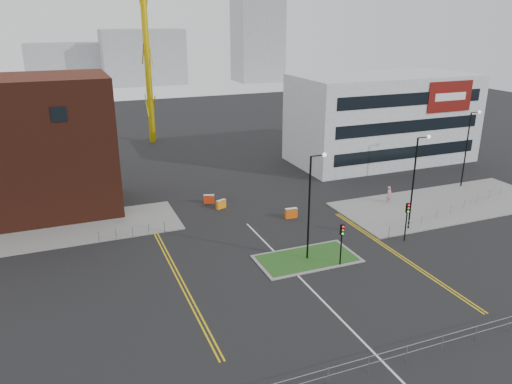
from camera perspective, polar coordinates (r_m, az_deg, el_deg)
ground at (r=35.92m, az=9.00°, el=-13.52°), size 200.00×200.00×0.00m
pavement_left at (r=51.47m, az=-24.53°, el=-4.51°), size 28.00×8.00×0.12m
pavement_right at (r=58.27m, az=20.75°, el=-1.28°), size 24.00×10.00×0.12m
island_kerb at (r=42.78m, az=5.86°, el=-7.59°), size 8.60×4.60×0.08m
grass_island at (r=42.77m, az=5.86°, el=-7.56°), size 8.00×4.00×0.12m
office_block at (r=72.59m, az=14.22°, el=8.18°), size 25.00×12.20×12.00m
streetlamp_island at (r=40.74m, az=6.39°, el=-0.78°), size 1.46×0.36×9.18m
streetlamp_right_near at (r=48.82m, az=17.80°, el=1.82°), size 1.46×0.36×9.18m
streetlamp_right_far at (r=63.75m, az=23.11°, el=5.17°), size 1.46×0.36×9.18m
traffic_light_island at (r=41.04m, az=9.77°, el=-5.08°), size 0.28×0.33×3.65m
traffic_light_right at (r=46.92m, az=16.88°, el=-2.48°), size 0.28×0.33×3.65m
railing_front at (r=31.46m, az=14.88°, el=-17.58°), size 24.05×0.05×1.10m
railing_left at (r=47.66m, az=-13.96°, el=-4.23°), size 6.05×0.05×1.10m
railing_right at (r=55.36m, az=21.39°, el=-1.64°), size 19.05×5.05×1.10m
centre_line at (r=37.37m, az=7.41°, el=-12.01°), size 0.15×30.00×0.01m
yellow_left_a at (r=41.12m, az=-9.38°, el=-8.99°), size 0.12×24.00×0.01m
yellow_left_b at (r=41.18m, az=-8.97°, el=-8.93°), size 0.12×24.00×0.01m
yellow_right_a at (r=45.06m, az=15.60°, el=-6.84°), size 0.12×20.00×0.01m
yellow_right_b at (r=45.23m, az=15.91°, el=-6.77°), size 0.12×20.00×0.01m
skyline_b at (r=158.16m, az=-12.78°, el=14.80°), size 24.00×12.00×16.00m
skyline_c at (r=162.61m, az=0.19°, el=17.49°), size 14.00×12.00×28.00m
skyline_d at (r=166.30m, az=-19.62°, el=13.69°), size 30.00×12.00×12.00m
pedestrian at (r=56.44m, az=14.97°, el=-0.32°), size 0.83×0.69×1.95m
barrier_left at (r=54.94m, az=-5.39°, el=-0.77°), size 1.22×0.71×0.97m
barrier_mid at (r=53.38m, az=-4.03°, el=-1.36°), size 1.17×0.74×0.94m
barrier_right at (r=50.83m, az=4.04°, el=-2.38°), size 1.26×0.48×1.04m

